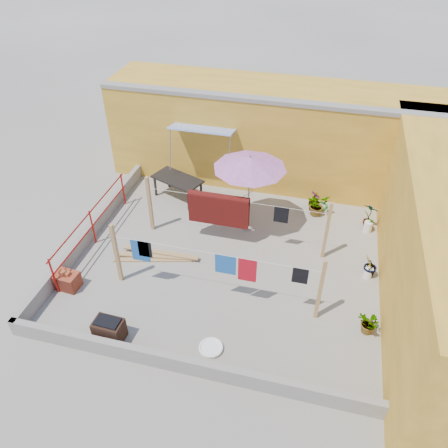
{
  "coord_description": "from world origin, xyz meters",
  "views": [
    {
      "loc": [
        2.09,
        -8.59,
        8.1
      ],
      "look_at": [
        -0.18,
        0.3,
        0.99
      ],
      "focal_mm": 35.0,
      "sensor_mm": 36.0,
      "label": 1
    }
  ],
  "objects_px": {
    "white_basin": "(211,348)",
    "water_jug_b": "(368,227)",
    "brazier": "(109,330)",
    "green_hose": "(321,206)",
    "outdoor_table": "(177,180)",
    "plant_back_a": "(317,205)",
    "brick_stack": "(67,280)",
    "water_jug_a": "(368,273)",
    "patio_umbrella": "(250,163)"
  },
  "relations": [
    {
      "from": "patio_umbrella",
      "to": "outdoor_table",
      "type": "relative_size",
      "value": 1.44
    },
    {
      "from": "brazier",
      "to": "water_jug_a",
      "type": "relative_size",
      "value": 1.88
    },
    {
      "from": "outdoor_table",
      "to": "white_basin",
      "type": "xyz_separation_m",
      "value": [
        2.63,
        -5.46,
        -0.63
      ]
    },
    {
      "from": "white_basin",
      "to": "water_jug_b",
      "type": "distance_m",
      "value": 6.17
    },
    {
      "from": "brick_stack",
      "to": "white_basin",
      "type": "bearing_deg",
      "value": -13.04
    },
    {
      "from": "white_basin",
      "to": "water_jug_a",
      "type": "xyz_separation_m",
      "value": [
        3.36,
        3.19,
        0.11
      ]
    },
    {
      "from": "patio_umbrella",
      "to": "green_hose",
      "type": "xyz_separation_m",
      "value": [
        2.05,
        1.62,
        -2.16
      ]
    },
    {
      "from": "outdoor_table",
      "to": "water_jug_a",
      "type": "bearing_deg",
      "value": -20.72
    },
    {
      "from": "patio_umbrella",
      "to": "water_jug_a",
      "type": "xyz_separation_m",
      "value": [
        3.48,
        -1.3,
        -2.03
      ]
    },
    {
      "from": "water_jug_a",
      "to": "brick_stack",
      "type": "bearing_deg",
      "value": -163.07
    },
    {
      "from": "outdoor_table",
      "to": "green_hose",
      "type": "relative_size",
      "value": 3.7
    },
    {
      "from": "brick_stack",
      "to": "water_jug_b",
      "type": "height_order",
      "value": "brick_stack"
    },
    {
      "from": "outdoor_table",
      "to": "green_hose",
      "type": "xyz_separation_m",
      "value": [
        4.56,
        0.66,
        -0.65
      ]
    },
    {
      "from": "outdoor_table",
      "to": "water_jug_b",
      "type": "relative_size",
      "value": 4.63
    },
    {
      "from": "outdoor_table",
      "to": "plant_back_a",
      "type": "distance_m",
      "value": 4.45
    },
    {
      "from": "brazier",
      "to": "plant_back_a",
      "type": "distance_m",
      "value": 7.2
    },
    {
      "from": "patio_umbrella",
      "to": "brazier",
      "type": "bearing_deg",
      "value": -114.34
    },
    {
      "from": "patio_umbrella",
      "to": "brazier",
      "type": "relative_size",
      "value": 3.85
    },
    {
      "from": "water_jug_a",
      "to": "green_hose",
      "type": "distance_m",
      "value": 3.26
    },
    {
      "from": "brazier",
      "to": "green_hose",
      "type": "distance_m",
      "value": 7.64
    },
    {
      "from": "water_jug_a",
      "to": "water_jug_b",
      "type": "height_order",
      "value": "water_jug_b"
    },
    {
      "from": "brazier",
      "to": "water_jug_a",
      "type": "xyz_separation_m",
      "value": [
        5.63,
        3.45,
        -0.13
      ]
    },
    {
      "from": "patio_umbrella",
      "to": "water_jug_b",
      "type": "bearing_deg",
      "value": 11.07
    },
    {
      "from": "white_basin",
      "to": "plant_back_a",
      "type": "xyz_separation_m",
      "value": [
        1.8,
        5.67,
        0.31
      ]
    },
    {
      "from": "brazier",
      "to": "water_jug_b",
      "type": "xyz_separation_m",
      "value": [
        5.63,
        5.44,
        -0.12
      ]
    },
    {
      "from": "patio_umbrella",
      "to": "brick_stack",
      "type": "height_order",
      "value": "patio_umbrella"
    },
    {
      "from": "water_jug_a",
      "to": "green_hose",
      "type": "height_order",
      "value": "water_jug_a"
    },
    {
      "from": "plant_back_a",
      "to": "patio_umbrella",
      "type": "bearing_deg",
      "value": -148.68
    },
    {
      "from": "outdoor_table",
      "to": "water_jug_b",
      "type": "bearing_deg",
      "value": -2.7
    },
    {
      "from": "brick_stack",
      "to": "plant_back_a",
      "type": "height_order",
      "value": "plant_back_a"
    },
    {
      "from": "plant_back_a",
      "to": "water_jug_a",
      "type": "bearing_deg",
      "value": -57.93
    },
    {
      "from": "outdoor_table",
      "to": "white_basin",
      "type": "bearing_deg",
      "value": -64.23
    },
    {
      "from": "patio_umbrella",
      "to": "white_basin",
      "type": "distance_m",
      "value": 4.98
    },
    {
      "from": "green_hose",
      "to": "brick_stack",
      "type": "bearing_deg",
      "value": -139.07
    },
    {
      "from": "outdoor_table",
      "to": "water_jug_a",
      "type": "relative_size",
      "value": 5.01
    },
    {
      "from": "water_jug_a",
      "to": "plant_back_a",
      "type": "distance_m",
      "value": 2.93
    },
    {
      "from": "brazier",
      "to": "green_hose",
      "type": "bearing_deg",
      "value": 56.62
    },
    {
      "from": "patio_umbrella",
      "to": "white_basin",
      "type": "bearing_deg",
      "value": -88.41
    },
    {
      "from": "brick_stack",
      "to": "water_jug_a",
      "type": "relative_size",
      "value": 1.78
    },
    {
      "from": "water_jug_b",
      "to": "patio_umbrella",
      "type": "bearing_deg",
      "value": -168.93
    },
    {
      "from": "patio_umbrella",
      "to": "brick_stack",
      "type": "bearing_deg",
      "value": -137.79
    },
    {
      "from": "brick_stack",
      "to": "water_jug_a",
      "type": "xyz_separation_m",
      "value": [
        7.4,
        2.25,
        -0.07
      ]
    },
    {
      "from": "white_basin",
      "to": "plant_back_a",
      "type": "height_order",
      "value": "plant_back_a"
    },
    {
      "from": "brick_stack",
      "to": "plant_back_a",
      "type": "relative_size",
      "value": 0.89
    },
    {
      "from": "brick_stack",
      "to": "brazier",
      "type": "bearing_deg",
      "value": -34.17
    },
    {
      "from": "white_basin",
      "to": "plant_back_a",
      "type": "bearing_deg",
      "value": 72.34
    },
    {
      "from": "brazier",
      "to": "patio_umbrella",
      "type": "bearing_deg",
      "value": 65.66
    },
    {
      "from": "brick_stack",
      "to": "plant_back_a",
      "type": "bearing_deg",
      "value": 38.96
    },
    {
      "from": "brick_stack",
      "to": "brazier",
      "type": "relative_size",
      "value": 0.95
    },
    {
      "from": "water_jug_b",
      "to": "green_hose",
      "type": "distance_m",
      "value": 1.72
    }
  ]
}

